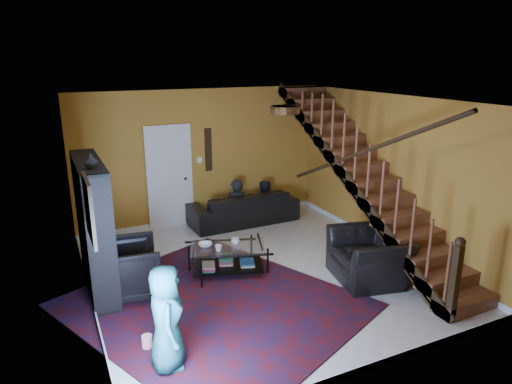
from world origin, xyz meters
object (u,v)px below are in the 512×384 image
Objects in this scene: bookshelf at (95,229)px; armchair_left at (128,269)px; armchair_right at (369,257)px; sofa at (243,207)px; coffee_table at (228,258)px.

armchair_left is (0.35, -0.43, -0.55)m from bookshelf.
armchair_left reaches higher than armchair_right.
bookshelf reaches higher than sofa.
sofa reaches higher than coffee_table.
armchair_right is at bearing -21.46° from bookshelf.
coffee_table is (-1.95, 1.15, -0.12)m from armchair_right.
armchair_left reaches higher than sofa.
bookshelf is at bearing -99.82° from armchair_right.
armchair_right is (3.90, -1.54, -0.58)m from bookshelf.
coffee_table is at bearing -11.13° from bookshelf.
bookshelf is 0.87× the size of sofa.
bookshelf reaches higher than armchair_left.
bookshelf is 0.78m from armchair_left.
armchair_left is at bearing -95.72° from armchair_right.
bookshelf is 1.71× the size of armchair_right.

